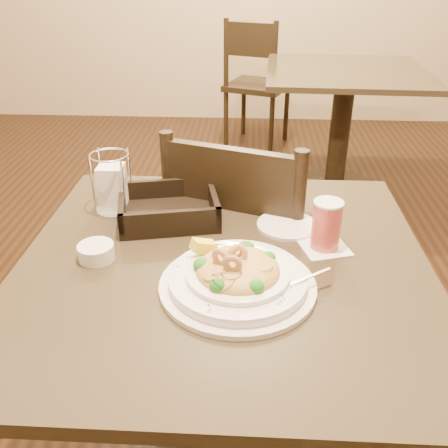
# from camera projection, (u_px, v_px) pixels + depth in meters

# --- Properties ---
(main_table) EXTENTS (0.90, 0.90, 0.74)m
(main_table) POSITION_uv_depth(u_px,v_px,m) (224.00, 341.00, 1.21)
(main_table) COLOR black
(main_table) RESTS_ON ground
(background_table) EXTENTS (0.94, 0.94, 0.74)m
(background_table) POSITION_uv_depth(u_px,v_px,m) (342.00, 110.00, 2.94)
(background_table) COLOR black
(background_table) RESTS_ON ground
(dining_chair_near) EXTENTS (0.53, 0.53, 0.93)m
(dining_chair_near) POSITION_uv_depth(u_px,v_px,m) (245.00, 261.00, 1.54)
(dining_chair_near) COLOR black
(dining_chair_near) RESTS_ON ground
(dining_chair_far) EXTENTS (0.54, 0.54, 0.93)m
(dining_chair_far) POSITION_uv_depth(u_px,v_px,m) (256.00, 81.00, 3.65)
(dining_chair_far) COLOR black
(dining_chair_far) RESTS_ON ground
(pasta_bowl) EXTENTS (0.34, 0.32, 0.10)m
(pasta_bowl) POSITION_uv_depth(u_px,v_px,m) (237.00, 276.00, 0.99)
(pasta_bowl) COLOR white
(pasta_bowl) RESTS_ON main_table
(drink_glass) EXTENTS (0.13, 0.13, 0.12)m
(drink_glass) POSITION_uv_depth(u_px,v_px,m) (326.00, 225.00, 1.12)
(drink_glass) COLOR white
(drink_glass) RESTS_ON main_table
(bread_basket) EXTENTS (0.28, 0.24, 0.07)m
(bread_basket) POSITION_uv_depth(u_px,v_px,m) (169.00, 210.00, 1.26)
(bread_basket) COLOR black
(bread_basket) RESTS_ON main_table
(napkin_caddy) EXTENTS (0.10, 0.10, 0.16)m
(napkin_caddy) POSITION_uv_depth(u_px,v_px,m) (113.00, 187.00, 1.27)
(napkin_caddy) COLOR silver
(napkin_caddy) RESTS_ON main_table
(side_plate) EXTENTS (0.16, 0.16, 0.01)m
(side_plate) POSITION_uv_depth(u_px,v_px,m) (287.00, 225.00, 1.22)
(side_plate) COLOR white
(side_plate) RESTS_ON main_table
(butter_ramekin) EXTENTS (0.09, 0.09, 0.03)m
(butter_ramekin) POSITION_uv_depth(u_px,v_px,m) (96.00, 252.00, 1.09)
(butter_ramekin) COLOR white
(butter_ramekin) RESTS_ON main_table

